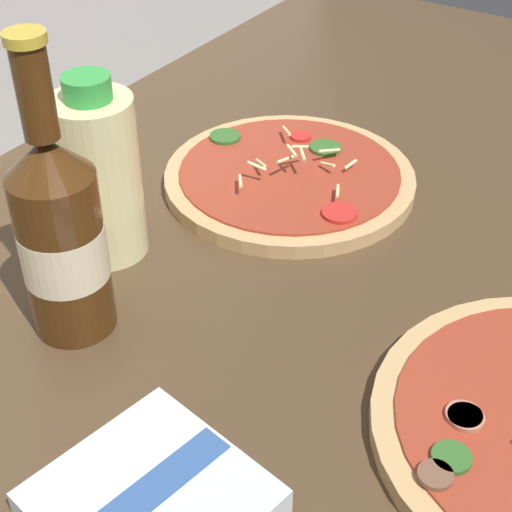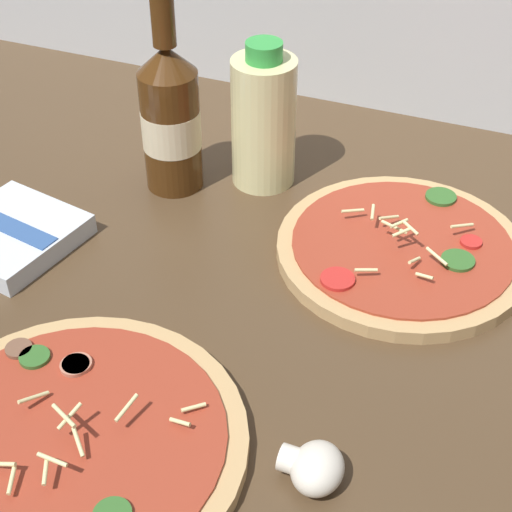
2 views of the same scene
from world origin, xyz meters
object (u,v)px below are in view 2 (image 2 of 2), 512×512
(dish_towel, at_px, (11,235))
(pizza_far, at_px, (402,250))
(pizza_near, at_px, (72,444))
(oil_bottle, at_px, (264,120))
(mushroom_left, at_px, (314,467))
(beer_bottle, at_px, (170,116))

(dish_towel, bearing_deg, pizza_far, 18.92)
(pizza_near, distance_m, dish_towel, 0.31)
(pizza_near, height_order, oil_bottle, oil_bottle)
(pizza_near, relative_size, mushroom_left, 5.59)
(beer_bottle, distance_m, oil_bottle, 0.11)
(pizza_near, xyz_separation_m, pizza_far, (0.19, 0.36, 0.00))
(beer_bottle, xyz_separation_m, dish_towel, (-0.11, -0.18, -0.08))
(mushroom_left, xyz_separation_m, dish_towel, (-0.41, 0.17, -0.01))
(pizza_far, bearing_deg, pizza_near, -118.30)
(oil_bottle, height_order, dish_towel, oil_bottle)
(oil_bottle, height_order, mushroom_left, oil_bottle)
(oil_bottle, relative_size, dish_towel, 1.16)
(pizza_near, bearing_deg, pizza_far, 61.70)
(pizza_near, relative_size, beer_bottle, 1.14)
(oil_bottle, bearing_deg, mushroom_left, -63.22)
(beer_bottle, bearing_deg, pizza_near, -75.55)
(pizza_far, relative_size, mushroom_left, 5.16)
(pizza_far, height_order, dish_towel, pizza_far)
(pizza_far, relative_size, beer_bottle, 1.05)
(dish_towel, bearing_deg, oil_bottle, 46.99)
(pizza_near, relative_size, pizza_far, 1.08)
(pizza_far, bearing_deg, mushroom_left, -89.32)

